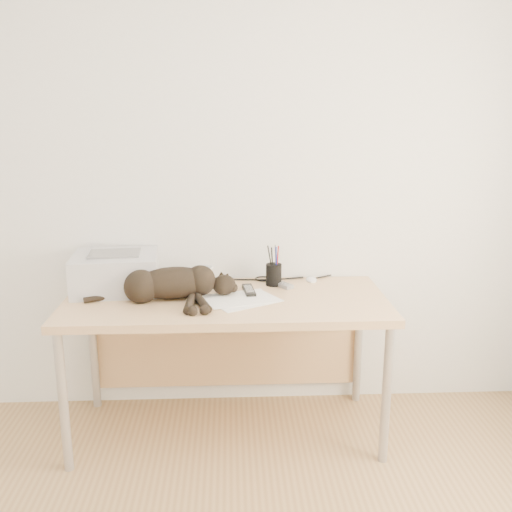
{
  "coord_description": "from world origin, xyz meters",
  "views": [
    {
      "loc": [
        0.02,
        -1.31,
        1.65
      ],
      "look_at": [
        0.15,
        1.34,
        0.97
      ],
      "focal_mm": 40.0,
      "sensor_mm": 36.0,
      "label": 1
    }
  ],
  "objects_px": {
    "cat": "(169,285)",
    "desk": "(227,317)",
    "mouse": "(311,278)",
    "printer": "(116,272)",
    "pen_cup": "(274,274)",
    "mug": "(204,275)"
  },
  "relations": [
    {
      "from": "cat",
      "to": "desk",
      "type": "bearing_deg",
      "value": 8.82
    },
    {
      "from": "cat",
      "to": "mouse",
      "type": "relative_size",
      "value": 7.41
    },
    {
      "from": "printer",
      "to": "pen_cup",
      "type": "distance_m",
      "value": 0.83
    },
    {
      "from": "pen_cup",
      "to": "mouse",
      "type": "distance_m",
      "value": 0.23
    },
    {
      "from": "printer",
      "to": "mug",
      "type": "bearing_deg",
      "value": 10.84
    },
    {
      "from": "cat",
      "to": "pen_cup",
      "type": "distance_m",
      "value": 0.58
    },
    {
      "from": "desk",
      "to": "printer",
      "type": "height_order",
      "value": "printer"
    },
    {
      "from": "mug",
      "to": "pen_cup",
      "type": "distance_m",
      "value": 0.38
    },
    {
      "from": "printer",
      "to": "cat",
      "type": "distance_m",
      "value": 0.34
    },
    {
      "from": "printer",
      "to": "cat",
      "type": "relative_size",
      "value": 0.6
    },
    {
      "from": "cat",
      "to": "pen_cup",
      "type": "xyz_separation_m",
      "value": [
        0.53,
        0.21,
        -0.01
      ]
    },
    {
      "from": "mug",
      "to": "pen_cup",
      "type": "relative_size",
      "value": 0.48
    },
    {
      "from": "desk",
      "to": "mug",
      "type": "bearing_deg",
      "value": 126.27
    },
    {
      "from": "desk",
      "to": "printer",
      "type": "xyz_separation_m",
      "value": [
        -0.57,
        0.08,
        0.23
      ]
    },
    {
      "from": "desk",
      "to": "mouse",
      "type": "bearing_deg",
      "value": 22.52
    },
    {
      "from": "printer",
      "to": "desk",
      "type": "bearing_deg",
      "value": -7.69
    },
    {
      "from": "printer",
      "to": "cat",
      "type": "xyz_separation_m",
      "value": [
        0.29,
        -0.17,
        -0.02
      ]
    },
    {
      "from": "mug",
      "to": "pen_cup",
      "type": "bearing_deg",
      "value": -6.01
    },
    {
      "from": "printer",
      "to": "mug",
      "type": "xyz_separation_m",
      "value": [
        0.45,
        0.09,
        -0.05
      ]
    },
    {
      "from": "pen_cup",
      "to": "mouse",
      "type": "relative_size",
      "value": 2.11
    },
    {
      "from": "pen_cup",
      "to": "desk",
      "type": "bearing_deg",
      "value": -153.98
    },
    {
      "from": "cat",
      "to": "mug",
      "type": "relative_size",
      "value": 7.35
    }
  ]
}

